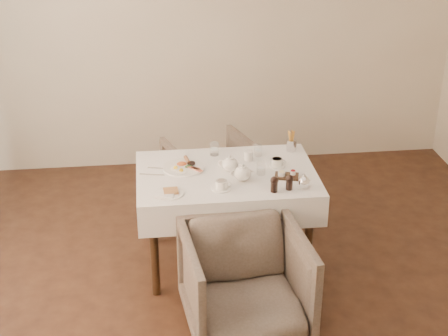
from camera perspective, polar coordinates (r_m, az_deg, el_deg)
name	(u,v)px	position (r m, az deg, el deg)	size (l,w,h in m)	color
table	(226,187)	(4.94, 0.20, -1.60)	(1.28, 0.88, 0.75)	black
armchair_near	(246,283)	(4.42, 1.80, -9.57)	(0.75, 0.78, 0.71)	#4B4137
armchair_far	(212,176)	(5.82, -0.99, -0.66)	(0.68, 0.70, 0.64)	#4B4137
breakfast_plate	(184,167)	(4.96, -3.35, 0.10)	(0.30, 0.30, 0.04)	white
side_plate	(168,193)	(4.61, -4.66, -2.10)	(0.21, 0.20, 0.02)	white
teapot_centre	(230,163)	(4.88, 0.50, 0.39)	(0.16, 0.13, 0.13)	white
teapot_front	(242,172)	(4.75, 1.55, -0.36)	(0.16, 0.13, 0.13)	white
creamer	(249,155)	(5.06, 2.06, 1.05)	(0.06, 0.06, 0.07)	white
teacup_near	(221,185)	(4.65, -0.22, -1.45)	(0.13, 0.13, 0.06)	white
teacup_far	(277,163)	(4.99, 4.41, 0.44)	(0.12, 0.12, 0.06)	white
glass_left	(214,149)	(5.15, -0.82, 1.59)	(0.07, 0.07, 0.10)	silver
glass_mid	(261,168)	(4.86, 3.10, -0.04)	(0.06, 0.06, 0.09)	silver
glass_right	(258,150)	(5.14, 2.85, 1.48)	(0.06, 0.06, 0.09)	silver
condiment_board	(286,175)	(4.84, 5.21, -0.60)	(0.19, 0.15, 0.04)	black
pepper_mill_left	(274,184)	(4.62, 4.20, -1.34)	(0.06, 0.06, 0.11)	black
pepper_mill_right	(289,182)	(4.66, 5.46, -1.18)	(0.05, 0.05, 0.11)	black
silver_pot	(304,181)	(4.68, 6.64, -1.08)	(0.10, 0.08, 0.11)	white
fries_cup	(292,142)	(5.23, 5.64, 2.16)	(0.08, 0.08, 0.16)	silver
cutlery_fork	(160,168)	(4.97, -5.30, -0.03)	(0.01, 0.19, 0.00)	silver
cutlery_knife	(152,175)	(4.89, -6.01, -0.55)	(0.01, 0.18, 0.00)	silver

